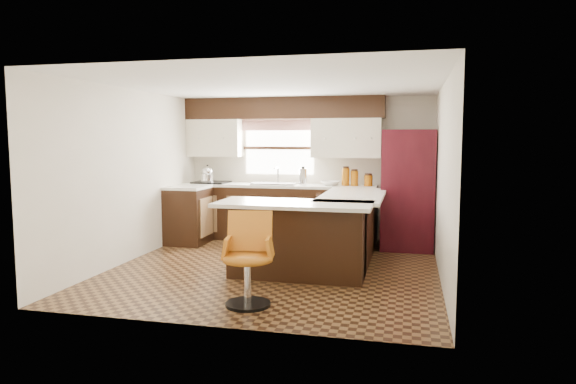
% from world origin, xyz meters
% --- Properties ---
extents(floor, '(4.40, 4.40, 0.00)m').
position_xyz_m(floor, '(0.00, 0.00, 0.00)').
color(floor, '#49301A').
rests_on(floor, ground).
extents(ceiling, '(4.40, 4.40, 0.00)m').
position_xyz_m(ceiling, '(0.00, 0.00, 2.40)').
color(ceiling, silver).
rests_on(ceiling, wall_back).
extents(wall_back, '(4.40, 0.00, 4.40)m').
position_xyz_m(wall_back, '(0.00, 2.20, 1.20)').
color(wall_back, beige).
rests_on(wall_back, floor).
extents(wall_front, '(4.40, 0.00, 4.40)m').
position_xyz_m(wall_front, '(0.00, -2.20, 1.20)').
color(wall_front, beige).
rests_on(wall_front, floor).
extents(wall_left, '(0.00, 4.40, 4.40)m').
position_xyz_m(wall_left, '(-2.10, 0.00, 1.20)').
color(wall_left, beige).
rests_on(wall_left, floor).
extents(wall_right, '(0.00, 4.40, 4.40)m').
position_xyz_m(wall_right, '(2.10, 0.00, 1.20)').
color(wall_right, beige).
rests_on(wall_right, floor).
extents(base_cab_back, '(3.30, 0.60, 0.90)m').
position_xyz_m(base_cab_back, '(-0.45, 1.90, 0.45)').
color(base_cab_back, black).
rests_on(base_cab_back, floor).
extents(base_cab_left, '(0.60, 0.70, 0.90)m').
position_xyz_m(base_cab_left, '(-1.80, 1.25, 0.45)').
color(base_cab_left, black).
rests_on(base_cab_left, floor).
extents(counter_back, '(3.30, 0.60, 0.04)m').
position_xyz_m(counter_back, '(-0.45, 1.90, 0.92)').
color(counter_back, silver).
rests_on(counter_back, base_cab_back).
extents(counter_left, '(0.60, 0.70, 0.04)m').
position_xyz_m(counter_left, '(-1.80, 1.25, 0.92)').
color(counter_left, silver).
rests_on(counter_left, base_cab_left).
extents(soffit, '(3.40, 0.35, 0.36)m').
position_xyz_m(soffit, '(-0.40, 2.03, 2.22)').
color(soffit, black).
rests_on(soffit, wall_back).
extents(upper_cab_left, '(0.94, 0.35, 0.64)m').
position_xyz_m(upper_cab_left, '(-1.62, 2.03, 1.72)').
color(upper_cab_left, beige).
rests_on(upper_cab_left, wall_back).
extents(upper_cab_right, '(1.14, 0.35, 0.64)m').
position_xyz_m(upper_cab_right, '(0.68, 2.03, 1.72)').
color(upper_cab_right, beige).
rests_on(upper_cab_right, wall_back).
extents(window_pane, '(1.20, 0.02, 0.90)m').
position_xyz_m(window_pane, '(-0.50, 2.18, 1.55)').
color(window_pane, white).
rests_on(window_pane, wall_back).
extents(valance, '(1.30, 0.06, 0.18)m').
position_xyz_m(valance, '(-0.50, 2.14, 1.94)').
color(valance, '#D19B93').
rests_on(valance, wall_back).
extents(sink, '(0.75, 0.45, 0.03)m').
position_xyz_m(sink, '(-0.50, 1.88, 0.96)').
color(sink, '#B2B2B7').
rests_on(sink, counter_back).
extents(dishwasher, '(0.58, 0.03, 0.78)m').
position_xyz_m(dishwasher, '(0.55, 1.61, 0.43)').
color(dishwasher, black).
rests_on(dishwasher, floor).
extents(cooktop, '(0.58, 0.50, 0.02)m').
position_xyz_m(cooktop, '(-1.65, 1.88, 0.96)').
color(cooktop, black).
rests_on(cooktop, counter_back).
extents(peninsula_long, '(0.60, 1.95, 0.90)m').
position_xyz_m(peninsula_long, '(0.90, 0.62, 0.45)').
color(peninsula_long, black).
rests_on(peninsula_long, floor).
extents(peninsula_return, '(1.65, 0.60, 0.90)m').
position_xyz_m(peninsula_return, '(0.38, -0.35, 0.45)').
color(peninsula_return, black).
rests_on(peninsula_return, floor).
extents(counter_pen_long, '(0.84, 1.95, 0.04)m').
position_xyz_m(counter_pen_long, '(0.95, 0.62, 0.92)').
color(counter_pen_long, silver).
rests_on(counter_pen_long, peninsula_long).
extents(counter_pen_return, '(1.89, 0.84, 0.04)m').
position_xyz_m(counter_pen_return, '(0.35, -0.44, 0.92)').
color(counter_pen_return, silver).
rests_on(counter_pen_return, peninsula_return).
extents(refrigerator, '(0.79, 0.76, 1.85)m').
position_xyz_m(refrigerator, '(1.68, 1.67, 0.92)').
color(refrigerator, '#380911').
rests_on(refrigerator, floor).
extents(bar_chair, '(0.59, 0.59, 0.96)m').
position_xyz_m(bar_chair, '(0.12, -1.55, 0.48)').
color(bar_chair, '#C66E18').
rests_on(bar_chair, floor).
extents(kettle, '(0.21, 0.21, 0.29)m').
position_xyz_m(kettle, '(-1.72, 1.88, 1.11)').
color(kettle, silver).
rests_on(kettle, cooktop).
extents(percolator, '(0.13, 0.13, 0.27)m').
position_xyz_m(percolator, '(-0.02, 1.90, 1.08)').
color(percolator, silver).
rests_on(percolator, counter_back).
extents(mixing_bowl, '(0.39, 0.39, 0.07)m').
position_xyz_m(mixing_bowl, '(0.44, 1.90, 0.98)').
color(mixing_bowl, white).
rests_on(mixing_bowl, counter_back).
extents(canister_large, '(0.13, 0.13, 0.28)m').
position_xyz_m(canister_large, '(0.68, 1.92, 1.09)').
color(canister_large, '#985108').
rests_on(canister_large, counter_back).
extents(canister_med, '(0.12, 0.12, 0.24)m').
position_xyz_m(canister_med, '(0.83, 1.92, 1.06)').
color(canister_med, '#985108').
rests_on(canister_med, counter_back).
extents(canister_small, '(0.13, 0.13, 0.17)m').
position_xyz_m(canister_small, '(1.06, 1.92, 1.03)').
color(canister_small, '#985108').
rests_on(canister_small, counter_back).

